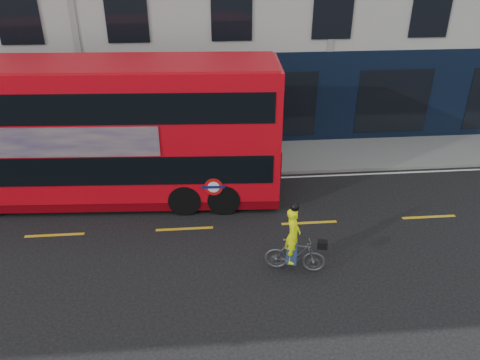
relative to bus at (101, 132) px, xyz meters
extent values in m
plane|color=black|center=(-1.35, -3.80, -2.45)|extent=(120.00, 120.00, 0.00)
cube|color=slate|center=(-1.35, 2.70, -2.39)|extent=(60.00, 3.00, 0.12)
cube|color=slate|center=(-1.35, 1.20, -2.38)|extent=(60.00, 0.12, 0.13)
cube|color=black|center=(-1.35, 4.18, -0.45)|extent=(50.00, 0.08, 4.00)
cube|color=silver|center=(-1.35, 0.90, -2.44)|extent=(58.00, 0.10, 0.01)
cube|color=red|center=(-0.04, 0.00, 0.15)|extent=(11.90, 3.34, 4.23)
cube|color=#67040A|center=(-0.04, 0.00, -2.13)|extent=(11.90, 3.29, 0.32)
cube|color=black|center=(-0.04, 0.00, -0.79)|extent=(11.44, 3.35, 0.96)
cube|color=black|center=(-0.04, 0.00, 1.24)|extent=(11.44, 3.35, 0.96)
cube|color=#AB0B15|center=(-0.04, 0.00, 2.28)|extent=(11.66, 3.22, 0.09)
cube|color=black|center=(5.85, -0.33, -0.79)|extent=(0.18, 2.41, 0.96)
cube|color=black|center=(5.85, -0.33, 1.24)|extent=(0.18, 2.41, 0.96)
cube|color=gray|center=(-1.19, -1.30, 0.23)|extent=(6.41, 0.41, 0.96)
cylinder|color=red|center=(3.62, -1.57, -1.38)|extent=(0.60, 0.05, 0.60)
cylinder|color=white|center=(3.62, -1.58, -1.38)|extent=(0.39, 0.04, 0.39)
cube|color=#0C1459|center=(3.62, -1.58, -1.38)|extent=(0.75, 0.06, 0.10)
cylinder|color=black|center=(4.02, -0.23, -1.91)|extent=(1.22, 2.78, 1.07)
cylinder|color=black|center=(2.73, -0.15, -1.91)|extent=(1.22, 2.78, 1.07)
imported|color=#4B4D51|center=(5.71, -4.59, -1.95)|extent=(1.73, 0.85, 1.00)
imported|color=#CBDF05|center=(5.62, -4.57, -1.31)|extent=(0.52, 0.67, 1.62)
cube|color=black|center=(6.39, -4.76, -1.53)|extent=(0.30, 0.26, 0.20)
cube|color=navy|center=(5.62, -4.57, -1.84)|extent=(0.35, 0.41, 0.65)
sphere|color=black|center=(5.62, -4.57, -0.43)|extent=(0.24, 0.24, 0.24)
camera|label=1|loc=(3.32, -14.73, 5.81)|focal=35.00mm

